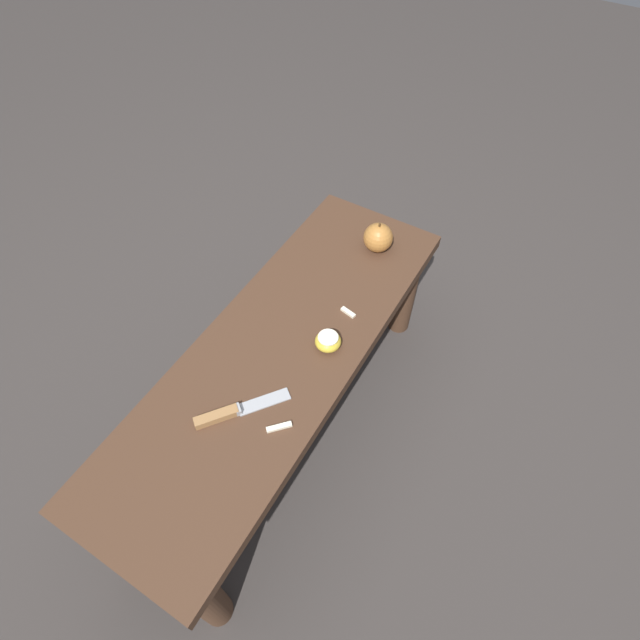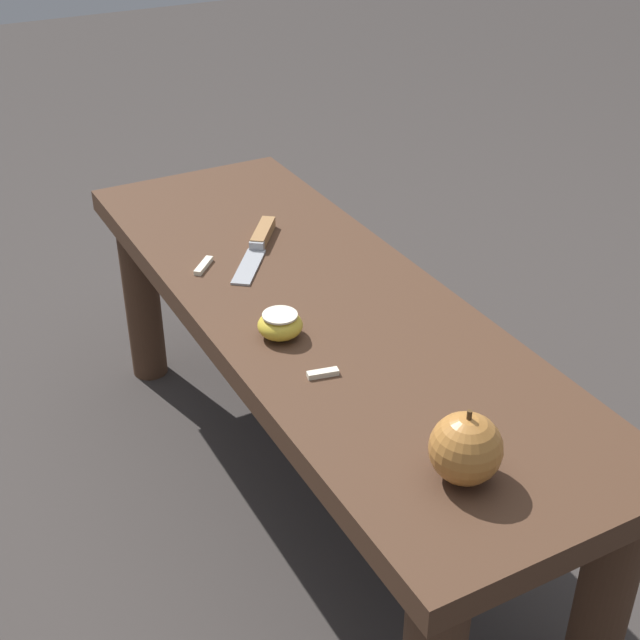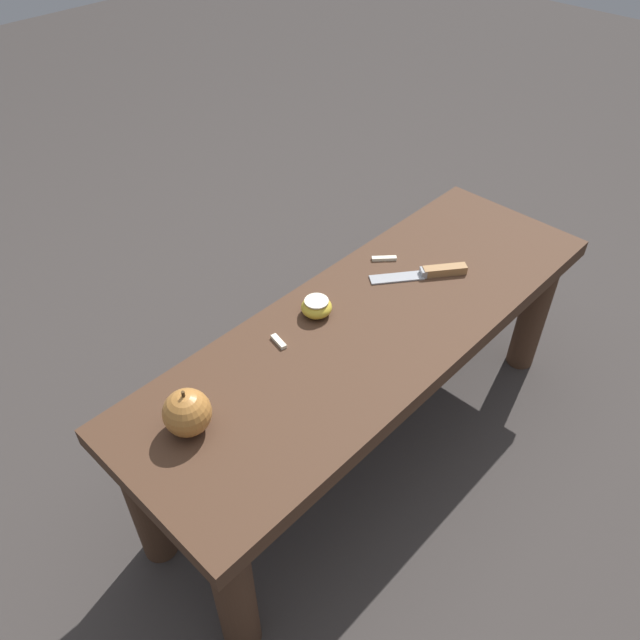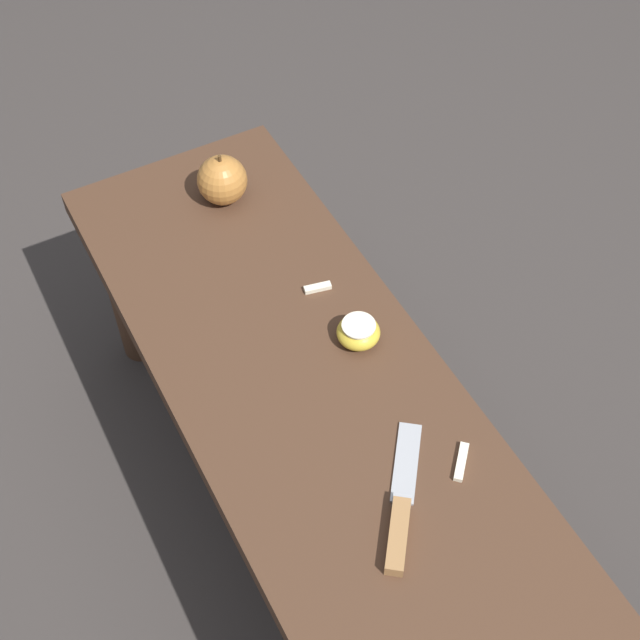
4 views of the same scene
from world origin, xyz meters
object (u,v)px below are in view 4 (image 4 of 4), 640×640
at_px(wooden_bench, 320,430).
at_px(apple_cut, 358,332).
at_px(knife, 400,516).
at_px(apple_whole, 222,180).

relative_size(wooden_bench, apple_cut, 17.81).
distance_m(knife, apple_cut, 0.30).
bearing_deg(knife, apple_cut, 18.33).
bearing_deg(wooden_bench, apple_cut, -56.28).
height_order(knife, apple_whole, apple_whole).
xyz_separation_m(wooden_bench, knife, (-0.21, -0.00, 0.09)).
xyz_separation_m(knife, apple_whole, (0.66, -0.05, 0.04)).
bearing_deg(apple_cut, knife, 160.86).
bearing_deg(knife, apple_whole, 33.48).
height_order(wooden_bench, apple_whole, apple_whole).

